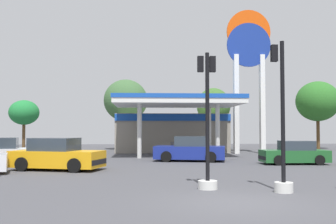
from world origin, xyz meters
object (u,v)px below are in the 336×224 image
at_px(car_4, 190,150).
at_px(tree_1, 126,101).
at_px(tree_2, 214,106).
at_px(traffic_signal_2, 282,142).
at_px(tree_3, 318,101).
at_px(car_5, 57,155).
at_px(traffic_signal_0, 207,136).
at_px(tree_0, 24,113).
at_px(car_1, 294,154).
at_px(station_pole_sign, 249,62).

relative_size(car_4, tree_1, 0.68).
bearing_deg(tree_2, tree_1, -173.98).
bearing_deg(car_4, traffic_signal_2, -83.15).
bearing_deg(tree_3, car_5, -138.37).
bearing_deg(traffic_signal_2, traffic_signal_0, 158.98).
bearing_deg(tree_0, car_4, -44.78).
relative_size(car_1, car_4, 0.81).
bearing_deg(car_1, car_5, -168.90).
bearing_deg(car_4, tree_2, 74.57).
xyz_separation_m(tree_0, tree_1, (10.23, -0.42, 1.25)).
bearing_deg(tree_0, car_5, -69.47).
height_order(traffic_signal_0, tree_0, tree_0).
bearing_deg(traffic_signal_0, tree_2, 79.60).
bearing_deg(car_4, car_1, -23.52).
distance_m(station_pole_sign, tree_0, 22.72).
xyz_separation_m(station_pole_sign, tree_3, (9.28, 7.28, -2.85)).
bearing_deg(car_1, tree_2, 95.41).
bearing_deg(tree_1, station_pole_sign, -32.04).
distance_m(tree_0, tree_3, 30.44).
xyz_separation_m(car_4, tree_3, (15.30, 15.02, 4.28)).
relative_size(car_5, tree_1, 0.70).
bearing_deg(station_pole_sign, traffic_signal_2, -102.03).
bearing_deg(tree_2, traffic_signal_2, -95.40).
bearing_deg(car_5, traffic_signal_0, -45.95).
xyz_separation_m(car_4, traffic_signal_0, (-0.81, -12.21, 1.11)).
bearing_deg(tree_1, tree_3, 1.29).
bearing_deg(tree_3, tree_1, -178.71).
relative_size(tree_0, tree_2, 0.78).
relative_size(traffic_signal_2, tree_3, 0.71).
bearing_deg(car_1, tree_0, 140.18).
bearing_deg(car_5, station_pole_sign, 43.84).
relative_size(station_pole_sign, traffic_signal_2, 2.45).
xyz_separation_m(car_1, tree_1, (-10.89, 17.18, 4.36)).
height_order(car_4, tree_0, tree_0).
relative_size(car_1, traffic_signal_2, 0.78).
relative_size(tree_0, tree_1, 0.70).
relative_size(car_1, tree_3, 0.55).
height_order(traffic_signal_2, tree_1, tree_1).
xyz_separation_m(station_pole_sign, car_5, (-13.55, -13.01, -7.13)).
bearing_deg(traffic_signal_0, tree_1, 98.66).
bearing_deg(tree_1, car_5, -97.58).
relative_size(tree_2, tree_3, 0.90).
distance_m(traffic_signal_0, traffic_signal_2, 2.56).
bearing_deg(car_5, car_1, 11.10).
distance_m(traffic_signal_2, tree_3, 31.49).
xyz_separation_m(traffic_signal_2, tree_2, (2.71, 28.66, 2.82)).
distance_m(car_4, car_5, 9.18).
distance_m(car_4, tree_1, 15.94).
height_order(tree_2, tree_3, tree_3).
relative_size(car_5, traffic_signal_2, 0.98).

